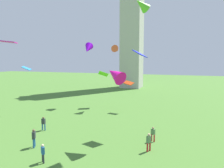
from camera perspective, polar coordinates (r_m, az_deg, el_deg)
monument_obelisk at (r=67.71m, az=5.48°, el=19.53°), size 5.99×5.99×47.63m
person_0 at (r=19.21m, az=-18.13°, el=-17.06°), size 0.47×0.44×1.57m
person_1 at (r=20.62m, az=9.88°, el=-14.93°), size 0.44×0.51×1.71m
person_2 at (r=23.00m, az=10.97°, el=-12.89°), size 0.47×0.39×1.56m
person_3 at (r=22.49m, az=-20.30°, el=-13.25°), size 0.46×0.54×1.81m
person_4 at (r=27.21m, az=-17.97°, el=-9.88°), size 0.52×0.26×1.68m
kite_flying_0 at (r=37.97m, az=1.18°, el=9.24°), size 1.33×2.04×1.60m
kite_flying_1 at (r=21.20m, az=0.77°, el=2.60°), size 2.74×2.39×2.05m
kite_flying_2 at (r=24.69m, az=7.46°, el=8.11°), size 1.84×1.84×0.99m
kite_flying_3 at (r=39.83m, az=-6.49°, el=9.42°), size 1.95×2.83×2.43m
kite_flying_4 at (r=38.85m, az=-2.36°, el=2.76°), size 2.09×1.61×1.20m
kite_flying_5 at (r=26.08m, az=-26.20°, el=10.16°), size 2.06×1.83×0.28m
kite_flying_6 at (r=22.69m, az=7.96°, el=20.43°), size 1.89×1.99×1.60m
kite_flying_7 at (r=35.06m, az=4.49°, el=0.28°), size 1.86×1.45×0.70m
kite_flying_8 at (r=36.10m, az=-22.03°, el=3.95°), size 1.53×1.39×0.70m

